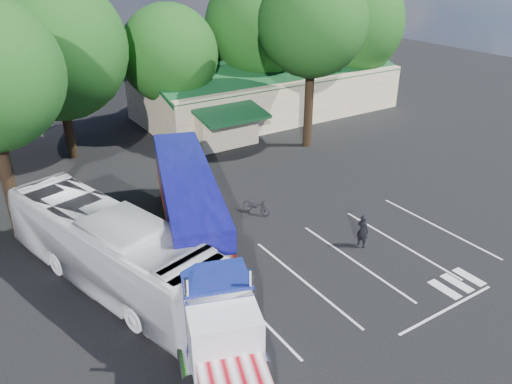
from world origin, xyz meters
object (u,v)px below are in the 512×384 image
bicycle (256,206)px  semi_truck (195,225)px  woman (363,231)px  tour_bus (110,248)px  silver_sedan (203,134)px

bicycle → semi_truck: bearing=-175.9°
semi_truck → bicycle: 6.63m
semi_truck → woman: 8.84m
semi_truck → bicycle: bearing=48.7°
semi_truck → woman: size_ratio=10.62×
tour_bus → silver_sedan: size_ratio=3.53×
bicycle → tour_bus: 9.69m
semi_truck → silver_sedan: bearing=80.5°
bicycle → tour_bus: size_ratio=0.14×
semi_truck → bicycle: (5.52, 3.17, -1.88)m
woman → tour_bus: 12.73m
semi_truck → woman: (8.22, -2.94, -1.45)m
silver_sedan → bicycle: bearing=153.0°
semi_truck → silver_sedan: size_ratio=5.23×
semi_truck → tour_bus: semi_truck is taller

